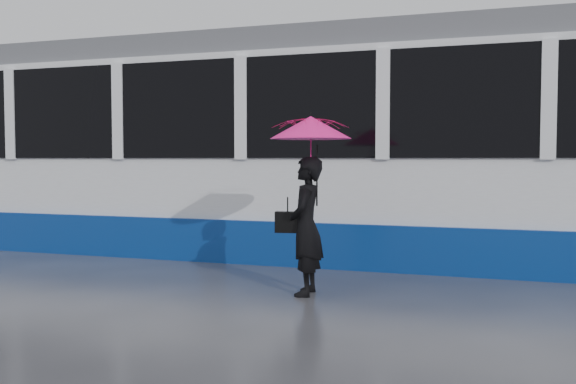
% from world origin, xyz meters
% --- Properties ---
extents(ground, '(90.00, 90.00, 0.00)m').
position_xyz_m(ground, '(0.00, 0.00, 0.00)').
color(ground, '#2D2D32').
rests_on(ground, ground).
extents(rails, '(34.00, 1.51, 0.02)m').
position_xyz_m(rails, '(0.00, 2.50, 0.01)').
color(rails, '#3F3D38').
rests_on(rails, ground).
extents(tram, '(26.00, 2.56, 3.35)m').
position_xyz_m(tram, '(2.11, 2.50, 1.64)').
color(tram, white).
rests_on(tram, ground).
extents(woman, '(0.43, 0.59, 1.51)m').
position_xyz_m(woman, '(1.08, -0.39, 0.76)').
color(woman, black).
rests_on(woman, ground).
extents(umbrella, '(1.00, 1.00, 1.02)m').
position_xyz_m(umbrella, '(1.13, -0.39, 1.65)').
color(umbrella, '#FF156F').
rests_on(umbrella, ground).
extents(handbag, '(0.28, 0.15, 0.41)m').
position_xyz_m(handbag, '(0.86, -0.37, 0.79)').
color(handbag, black).
rests_on(handbag, ground).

